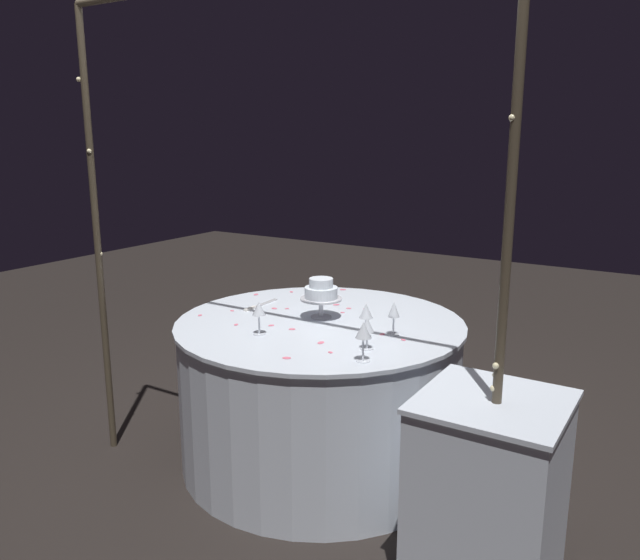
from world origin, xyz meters
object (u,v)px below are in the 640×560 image
Objects in this scene: decorative_arch at (258,178)px; wine_glass_3 at (259,310)px; wine_glass_1 at (366,313)px; wine_glass_2 at (394,311)px; wine_glass_4 at (363,332)px; tiered_cake at (321,292)px; wine_glass_0 at (367,326)px; cake_knife at (259,305)px; side_table at (488,492)px; main_table at (320,391)px.

decorative_arch is 14.53× the size of wine_glass_3.
wine_glass_2 is (-0.09, -0.11, -0.01)m from wine_glass_1.
decorative_arch is 13.52× the size of wine_glass_4.
tiered_cake is at bearing -104.45° from wine_glass_3.
wine_glass_3 is (0.47, 0.22, -0.01)m from wine_glass_1.
wine_glass_0 is (-0.44, 0.32, -0.03)m from tiered_cake.
wine_glass_0 is 0.50× the size of cake_knife.
decorative_arch is at bearing 1.20° from side_table.
wine_glass_4 reaches higher than main_table.
wine_glass_3 reaches higher than side_table.
wine_glass_0 is 0.87× the size of wine_glass_1.
wine_glass_0 is (0.65, -0.22, 0.50)m from side_table.
wine_glass_1 is 0.31m from wine_glass_4.
wine_glass_0 is at bearing -18.78° from side_table.
main_table is at bearing 171.48° from cake_knife.
wine_glass_0 is 0.16m from wine_glass_4.
cake_knife is at bearing -27.26° from wine_glass_4.
wine_glass_0 is 0.25m from wine_glass_2.
main_table is at bearing -20.10° from wine_glass_1.
wine_glass_1 is 1.05× the size of wine_glass_3.
wine_glass_1 reaches higher than cake_knife.
decorative_arch reaches higher than cake_knife.
wine_glass_4 is (-0.14, 0.28, 0.01)m from wine_glass_1.
decorative_arch is at bearing 11.48° from wine_glass_4.
tiered_cake is (0.03, -0.56, -0.62)m from decorative_arch.
main_table is at bearing -89.88° from decorative_arch.
side_table is 1.32m from tiered_cake.
decorative_arch is at bearing 93.23° from tiered_cake.
wine_glass_0 is at bearing 159.28° from cake_knife.
wine_glass_2 is (-0.45, 0.07, -0.02)m from tiered_cake.
wine_glass_3 is (0.13, 0.34, 0.51)m from main_table.
decorative_arch is at bearing 30.69° from wine_glass_0.
main_table is at bearing -32.13° from wine_glass_0.
tiered_cake is 0.54m from wine_glass_0.
decorative_arch is at bearing 48.84° from wine_glass_1.
wine_glass_4 is (-0.50, 0.46, -0.01)m from tiered_cake.
wine_glass_4 is (-0.60, 0.06, 0.01)m from wine_glass_3.
wine_glass_1 reaches higher than main_table.
wine_glass_3 is 0.55× the size of cake_knife.
wine_glass_1 is 0.51m from wine_glass_3.
wine_glass_4 is at bearing 96.66° from wine_glass_2.
decorative_arch is 10.74× the size of tiered_cake.
wine_glass_1 is 1.02× the size of wine_glass_2.
wine_glass_3 is 0.60m from wine_glass_4.
side_table is 2.61× the size of cake_knife.
wine_glass_1 is at bearing -64.26° from wine_glass_4.
wine_glass_2 is 0.95× the size of wine_glass_4.
decorative_arch is 0.67m from wine_glass_3.
wine_glass_0 is at bearing 147.87° from main_table.
main_table is 9.22× the size of wine_glass_3.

